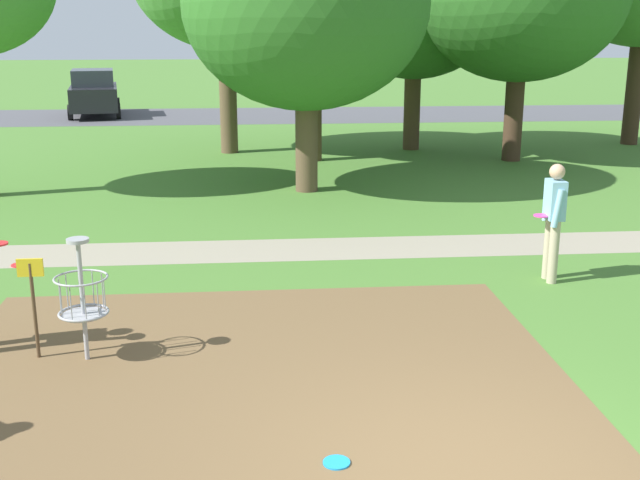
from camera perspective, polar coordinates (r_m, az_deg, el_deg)
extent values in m
plane|color=#47752D|center=(6.85, 10.49, -16.64)|extent=(160.00, 160.00, 0.00)
cube|color=brown|center=(8.73, -4.87, -9.06)|extent=(6.65, 5.09, 0.01)
cylinder|color=#9E9EA3|center=(9.01, -16.72, -4.29)|extent=(0.05, 0.05, 1.35)
cylinder|color=#9E9EA3|center=(8.81, -17.06, -0.03)|extent=(0.24, 0.24, 0.04)
torus|color=#9E9EA3|center=(8.93, -16.85, -2.63)|extent=(0.58, 0.58, 0.02)
torus|color=#9E9EA3|center=(9.05, -16.66, -5.04)|extent=(0.55, 0.55, 0.03)
cylinder|color=#9E9EA3|center=(9.06, -16.65, -5.16)|extent=(0.48, 0.48, 0.02)
cylinder|color=gray|center=(8.94, -15.26, -3.83)|extent=(0.01, 0.01, 0.40)
cylinder|color=gray|center=(9.08, -15.39, -3.54)|extent=(0.01, 0.01, 0.40)
cylinder|color=gray|center=(9.18, -16.03, -3.38)|extent=(0.01, 0.01, 0.40)
cylinder|color=gray|center=(9.21, -16.93, -3.39)|extent=(0.01, 0.01, 0.40)
cylinder|color=gray|center=(9.16, -17.76, -3.57)|extent=(0.01, 0.01, 0.40)
cylinder|color=gray|center=(9.04, -18.23, -3.85)|extent=(0.01, 0.01, 0.40)
cylinder|color=gray|center=(8.90, -18.15, -4.14)|extent=(0.01, 0.01, 0.40)
cylinder|color=gray|center=(8.80, -17.51, -4.33)|extent=(0.01, 0.01, 0.40)
cylinder|color=gray|center=(8.76, -16.57, -4.32)|extent=(0.01, 0.01, 0.40)
cylinder|color=gray|center=(8.82, -15.71, -4.13)|extent=(0.01, 0.01, 0.40)
cylinder|color=#4C3823|center=(9.27, -19.88, -4.83)|extent=(0.04, 0.04, 1.10)
cube|color=gold|center=(9.12, -20.16, -1.88)|extent=(0.28, 0.03, 0.20)
cylinder|color=tan|center=(11.74, 16.47, -0.84)|extent=(0.14, 0.14, 0.92)
cylinder|color=tan|center=(11.94, 16.13, -0.55)|extent=(0.14, 0.14, 0.92)
cube|color=#84B7D1|center=(11.67, 16.57, 2.81)|extent=(0.23, 0.37, 0.56)
sphere|color=tan|center=(11.59, 16.72, 4.73)|extent=(0.22, 0.22, 0.22)
cylinder|color=#84B7D1|center=(11.50, 16.75, 2.19)|extent=(0.17, 0.10, 0.55)
cylinder|color=#84B7D1|center=(11.85, 16.15, 2.61)|extent=(0.17, 0.10, 0.55)
cylinder|color=#E53D99|center=(11.66, 15.65, 1.70)|extent=(0.22, 0.22, 0.02)
cylinder|color=#1E93DB|center=(6.96, 1.20, -15.74)|extent=(0.23, 0.23, 0.02)
cylinder|color=red|center=(13.04, -20.81, -1.69)|extent=(0.26, 0.26, 0.02)
cylinder|color=#4C3823|center=(21.50, -0.45, 9.21)|extent=(0.43, 0.43, 2.62)
ellipsoid|color=#4C8E3D|center=(21.39, -0.46, 16.39)|extent=(3.67, 3.67, 3.12)
cylinder|color=#4C3823|center=(23.66, 6.64, 9.26)|extent=(0.48, 0.48, 2.29)
ellipsoid|color=#2D6623|center=(23.53, 6.87, 16.53)|extent=(4.94, 4.94, 4.20)
cylinder|color=brown|center=(23.00, -6.64, 10.14)|extent=(0.49, 0.49, 3.13)
cylinder|color=#422D1E|center=(26.32, 21.67, 9.89)|extent=(0.50, 0.50, 3.19)
cylinder|color=brown|center=(17.52, -0.98, 6.85)|extent=(0.49, 0.49, 2.04)
ellipsoid|color=#2D6623|center=(17.33, -1.02, 16.65)|extent=(5.23, 5.23, 4.44)
cylinder|color=#422D1E|center=(22.16, 13.76, 8.63)|extent=(0.50, 0.50, 2.37)
cube|color=#4C4C51|center=(32.69, -2.00, 8.99)|extent=(36.00, 6.00, 0.01)
cube|color=black|center=(33.56, -15.96, 9.87)|extent=(2.46, 4.44, 0.90)
cube|color=#2D333D|center=(33.50, -16.05, 11.18)|extent=(1.92, 2.41, 0.64)
cylinder|color=black|center=(34.93, -17.35, 9.21)|extent=(0.28, 0.62, 0.60)
cylinder|color=black|center=(34.89, -14.37, 9.42)|extent=(0.28, 0.62, 0.60)
cylinder|color=black|center=(32.34, -17.55, 8.76)|extent=(0.28, 0.62, 0.60)
cylinder|color=black|center=(32.30, -14.33, 8.98)|extent=(0.28, 0.62, 0.60)
cube|color=gray|center=(13.15, 2.59, -0.58)|extent=(40.00, 1.33, 0.00)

